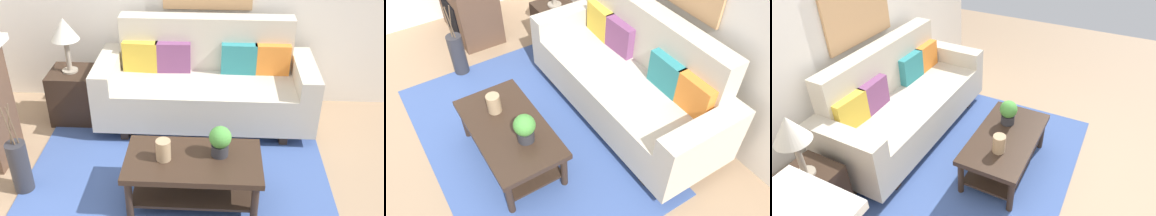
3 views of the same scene
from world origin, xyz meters
TOP-DOWN VIEW (x-y plane):
  - ground_plane at (0.00, 0.00)m, footprint 9.16×9.16m
  - wall_back at (0.00, 2.05)m, footprint 5.16×0.10m
  - area_rug at (0.00, 0.50)m, footprint 2.69×1.81m
  - couch at (0.21, 1.52)m, footprint 2.18×0.84m
  - throw_pillow_mustard at (-0.47, 1.64)m, footprint 0.37×0.14m
  - throw_pillow_plum at (-0.13, 1.64)m, footprint 0.36×0.14m
  - throw_pillow_teal at (0.55, 1.64)m, footprint 0.36×0.13m
  - throw_pillow_orange at (0.89, 1.64)m, footprint 0.36×0.12m
  - coffee_table at (0.15, 0.27)m, footprint 1.10×0.60m
  - tabletop_vase at (-0.08, 0.26)m, footprint 0.12×0.12m
  - potted_plant_tabletop at (0.37, 0.34)m, footprint 0.18×0.18m
  - side_table at (-1.18, 1.50)m, footprint 0.44×0.44m
  - table_lamp at (-1.18, 1.50)m, footprint 0.28×0.28m
  - framed_painting at (0.21, 1.98)m, footprint 0.93×0.03m

SIDE VIEW (x-z plane):
  - ground_plane at x=0.00m, z-range 0.00..0.00m
  - area_rug at x=0.00m, z-range 0.00..0.01m
  - side_table at x=-1.18m, z-range 0.00..0.56m
  - coffee_table at x=0.15m, z-range 0.10..0.53m
  - couch at x=0.21m, z-range -0.11..0.97m
  - tabletop_vase at x=-0.08m, z-range 0.43..0.61m
  - potted_plant_tabletop at x=0.37m, z-range 0.44..0.70m
  - throw_pillow_mustard at x=-0.47m, z-range 0.52..0.84m
  - throw_pillow_plum at x=-0.13m, z-range 0.52..0.84m
  - throw_pillow_teal at x=0.55m, z-range 0.52..0.84m
  - throw_pillow_orange at x=0.89m, z-range 0.52..0.84m
  - table_lamp at x=-1.18m, z-range 0.71..1.28m
  - wall_back at x=0.00m, z-range 0.00..2.70m
  - framed_painting at x=0.21m, z-range 1.08..1.83m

